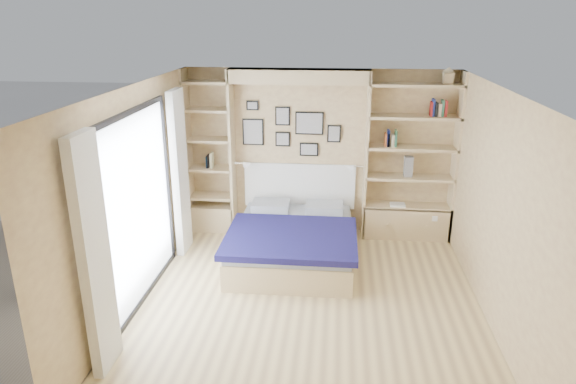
# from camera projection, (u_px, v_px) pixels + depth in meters

# --- Properties ---
(ground) EXTENTS (4.50, 4.50, 0.00)m
(ground) POSITION_uv_depth(u_px,v_px,m) (309.00, 303.00, 6.06)
(ground) COLOR #E2C786
(ground) RESTS_ON ground
(room_shell) EXTENTS (4.50, 4.50, 4.50)m
(room_shell) POSITION_uv_depth(u_px,v_px,m) (289.00, 177.00, 7.17)
(room_shell) COLOR #DDC185
(room_shell) RESTS_ON ground
(bed) EXTENTS (1.71, 2.14, 1.07)m
(bed) POSITION_uv_depth(u_px,v_px,m) (293.00, 240.00, 7.09)
(bed) COLOR beige
(bed) RESTS_ON ground
(photo_gallery) EXTENTS (1.48, 0.02, 0.82)m
(photo_gallery) POSITION_uv_depth(u_px,v_px,m) (289.00, 129.00, 7.67)
(photo_gallery) COLOR black
(photo_gallery) RESTS_ON ground
(reading_lamps) EXTENTS (1.92, 0.12, 0.15)m
(reading_lamps) POSITION_uv_depth(u_px,v_px,m) (298.00, 166.00, 7.61)
(reading_lamps) COLOR silver
(reading_lamps) RESTS_ON ground
(shelf_decor) EXTENTS (3.56, 0.23, 2.03)m
(shelf_decor) POSITION_uv_depth(u_px,v_px,m) (397.00, 128.00, 7.34)
(shelf_decor) COLOR #A54D23
(shelf_decor) RESTS_ON ground
(deck) EXTENTS (3.20, 4.00, 0.05)m
(deck) POSITION_uv_depth(u_px,v_px,m) (21.00, 288.00, 6.40)
(deck) COLOR #6A5E4E
(deck) RESTS_ON ground
(deck_chair) EXTENTS (0.60, 0.86, 0.79)m
(deck_chair) POSITION_uv_depth(u_px,v_px,m) (64.00, 259.00, 6.32)
(deck_chair) COLOR tan
(deck_chair) RESTS_ON ground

